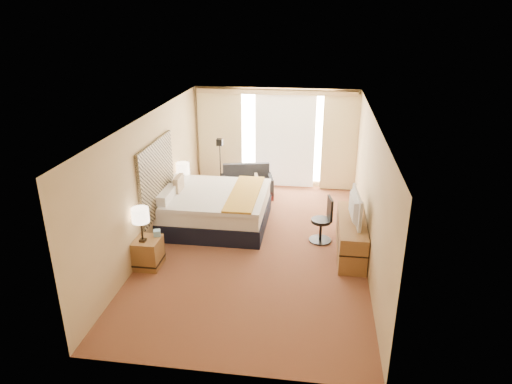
# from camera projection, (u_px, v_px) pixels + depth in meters

# --- Properties ---
(floor) EXTENTS (4.20, 7.00, 0.02)m
(floor) POSITION_uv_depth(u_px,v_px,m) (257.00, 246.00, 9.17)
(floor) COLOR maroon
(floor) RESTS_ON ground
(ceiling) EXTENTS (4.20, 7.00, 0.02)m
(ceiling) POSITION_uv_depth(u_px,v_px,m) (257.00, 118.00, 8.20)
(ceiling) COLOR white
(ceiling) RESTS_ON wall_back
(wall_back) EXTENTS (4.20, 0.02, 2.60)m
(wall_back) POSITION_uv_depth(u_px,v_px,m) (276.00, 138.00, 11.91)
(wall_back) COLOR #D6B782
(wall_back) RESTS_ON ground
(wall_front) EXTENTS (4.20, 0.02, 2.60)m
(wall_front) POSITION_uv_depth(u_px,v_px,m) (217.00, 288.00, 5.47)
(wall_front) COLOR #D6B782
(wall_front) RESTS_ON ground
(wall_left) EXTENTS (0.02, 7.00, 2.60)m
(wall_left) POSITION_uv_depth(u_px,v_px,m) (152.00, 180.00, 8.96)
(wall_left) COLOR #D6B782
(wall_left) RESTS_ON ground
(wall_right) EXTENTS (0.02, 7.00, 2.60)m
(wall_right) POSITION_uv_depth(u_px,v_px,m) (370.00, 191.00, 8.41)
(wall_right) COLOR #D6B782
(wall_right) RESTS_ON ground
(headboard) EXTENTS (0.06, 1.85, 1.50)m
(headboard) POSITION_uv_depth(u_px,v_px,m) (157.00, 178.00, 9.14)
(headboard) COLOR black
(headboard) RESTS_ON wall_left
(nightstand_left) EXTENTS (0.45, 0.52, 0.55)m
(nightstand_left) POSITION_uv_depth(u_px,v_px,m) (148.00, 253.00, 8.34)
(nightstand_left) COLOR olive
(nightstand_left) RESTS_ON floor
(nightstand_right) EXTENTS (0.45, 0.52, 0.55)m
(nightstand_right) POSITION_uv_depth(u_px,v_px,m) (186.00, 200.00, 10.64)
(nightstand_right) COLOR olive
(nightstand_right) RESTS_ON floor
(media_dresser) EXTENTS (0.50, 1.80, 0.70)m
(media_dresser) POSITION_uv_depth(u_px,v_px,m) (351.00, 236.00, 8.80)
(media_dresser) COLOR olive
(media_dresser) RESTS_ON floor
(window) EXTENTS (2.30, 0.02, 2.30)m
(window) POSITION_uv_depth(u_px,v_px,m) (285.00, 138.00, 11.84)
(window) COLOR white
(window) RESTS_ON wall_back
(curtains) EXTENTS (4.12, 0.19, 2.56)m
(curtains) POSITION_uv_depth(u_px,v_px,m) (275.00, 135.00, 11.76)
(curtains) COLOR #FAE3B0
(curtains) RESTS_ON floor
(bed) EXTENTS (2.25, 2.06, 1.09)m
(bed) POSITION_uv_depth(u_px,v_px,m) (214.00, 208.00, 9.94)
(bed) COLOR black
(bed) RESTS_ON floor
(loveseat) EXTENTS (1.40, 0.96, 0.80)m
(loveseat) POSITION_uv_depth(u_px,v_px,m) (247.00, 186.00, 11.52)
(loveseat) COLOR #531917
(loveseat) RESTS_ON floor
(floor_lamp) EXTENTS (0.20, 0.20, 1.55)m
(floor_lamp) POSITION_uv_depth(u_px,v_px,m) (220.00, 157.00, 11.03)
(floor_lamp) COLOR black
(floor_lamp) RESTS_ON floor
(desk_chair) EXTENTS (0.46, 0.46, 0.95)m
(desk_chair) POSITION_uv_depth(u_px,v_px,m) (324.00, 222.00, 9.22)
(desk_chair) COLOR black
(desk_chair) RESTS_ON floor
(lamp_left) EXTENTS (0.31, 0.31, 0.65)m
(lamp_left) POSITION_uv_depth(u_px,v_px,m) (140.00, 216.00, 7.99)
(lamp_left) COLOR black
(lamp_left) RESTS_ON nightstand_left
(lamp_right) EXTENTS (0.30, 0.30, 0.63)m
(lamp_right) POSITION_uv_depth(u_px,v_px,m) (183.00, 169.00, 10.40)
(lamp_right) COLOR black
(lamp_right) RESTS_ON nightstand_right
(tissue_box) EXTENTS (0.16, 0.16, 0.11)m
(tissue_box) POSITION_uv_depth(u_px,v_px,m) (157.00, 233.00, 8.35)
(tissue_box) COLOR #84B2CC
(tissue_box) RESTS_ON nightstand_left
(telephone) EXTENTS (0.19, 0.16, 0.07)m
(telephone) POSITION_uv_depth(u_px,v_px,m) (186.00, 188.00, 10.51)
(telephone) COLOR black
(telephone) RESTS_ON nightstand_right
(television) EXTENTS (0.21, 1.02, 0.58)m
(television) POSITION_uv_depth(u_px,v_px,m) (351.00, 207.00, 8.51)
(television) COLOR black
(television) RESTS_ON media_dresser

